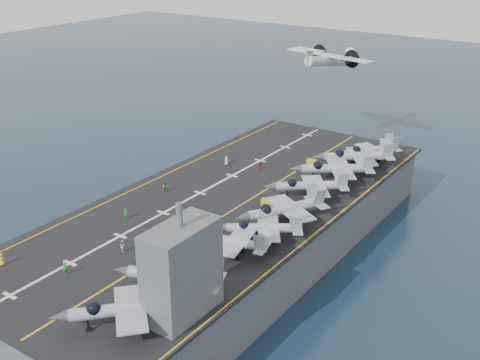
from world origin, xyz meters
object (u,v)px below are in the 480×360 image
Objects in this scene: island_superstructure at (181,260)px; transport_plane at (328,61)px; tow_cart_a at (163,264)px; fighter_jet_0 at (123,308)px.

transport_plane is at bearing 106.29° from island_superstructure.
transport_plane is (-25.92, 88.67, 5.94)m from island_superstructure.
transport_plane reaches higher than island_superstructure.
island_superstructure is 7.64× the size of tow_cart_a.
tow_cart_a is at bearing 144.23° from island_superstructure.
island_superstructure is 92.57m from transport_plane.
island_superstructure reaches higher than tow_cart_a.
island_superstructure is 0.84× the size of fighter_jet_0.
transport_plane is at bearing 101.40° from tow_cart_a.
fighter_jet_0 is at bearing -123.43° from island_superstructure.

